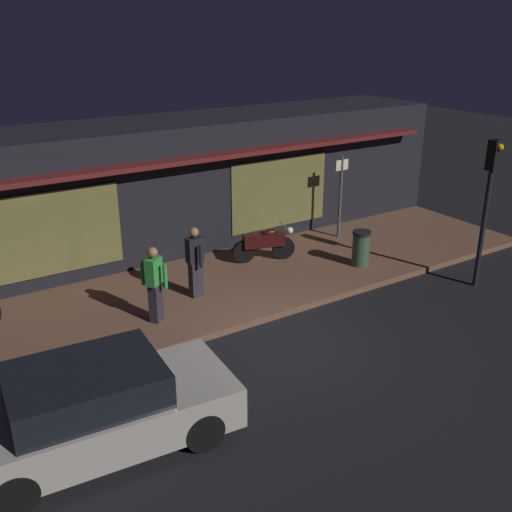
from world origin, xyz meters
TOP-DOWN VIEW (x-y plane):
  - ground_plane at (0.00, 0.00)m, footprint 60.00×60.00m
  - sidewalk_slab at (0.00, 3.00)m, footprint 18.00×4.00m
  - storefront_building at (0.00, 6.39)m, footprint 18.00×3.30m
  - motorcycle at (1.85, 3.70)m, footprint 1.66×0.74m
  - person_photographer at (-1.97, 2.11)m, footprint 0.44×0.54m
  - person_bystander at (-0.69, 2.75)m, footprint 0.40×0.62m
  - sign_post at (4.70, 4.07)m, footprint 0.44×0.09m
  - trash_bin at (3.76, 2.09)m, footprint 0.48×0.48m
  - traffic_light_pole at (5.50, -0.18)m, footprint 0.24×0.33m
  - parked_car_near at (-4.30, -0.96)m, footprint 4.23×2.08m

SIDE VIEW (x-z plane):
  - ground_plane at x=0.00m, z-range 0.00..0.00m
  - sidewalk_slab at x=0.00m, z-range 0.00..0.15m
  - trash_bin at x=3.76m, z-range 0.16..1.09m
  - motorcycle at x=1.85m, z-range 0.16..1.13m
  - parked_car_near at x=-4.30m, z-range -0.01..1.41m
  - person_photographer at x=-1.97m, z-range 0.19..1.86m
  - person_bystander at x=-0.69m, z-range 0.19..1.86m
  - sign_post at x=4.70m, z-range 0.31..2.71m
  - storefront_building at x=0.00m, z-range 0.00..3.60m
  - traffic_light_pole at x=5.50m, z-range 0.68..4.28m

